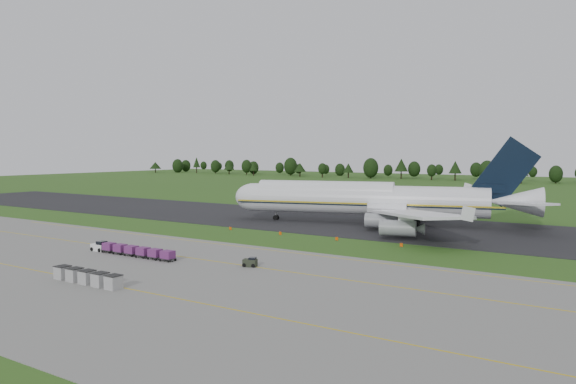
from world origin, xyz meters
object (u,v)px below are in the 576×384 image
Objects in this scene: aircraft at (371,199)px; utility_cart at (250,263)px; baggage_train at (130,250)px; edge_markers at (308,236)px; uld_row at (87,277)px.

utility_cart is (5.90, -51.87, -4.89)m from aircraft.
aircraft is 3.84× the size of baggage_train.
aircraft reaches higher than edge_markers.
baggage_train is (-14.48, -55.37, -4.55)m from aircraft.
aircraft reaches higher than baggage_train.
uld_row is at bearing -56.80° from baggage_train.
uld_row reaches higher than utility_cart.
uld_row is at bearing -93.58° from aircraft.
baggage_train is at bearing -170.25° from utility_cart.
uld_row is 46.15m from edge_markers.
uld_row is (-10.33, -18.85, 0.32)m from utility_cart.
aircraft is 57.42m from baggage_train.
uld_row reaches higher than baggage_train.
utility_cart is 28.11m from edge_markers.
edge_markers is (-1.26, -24.69, -5.18)m from aircraft.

